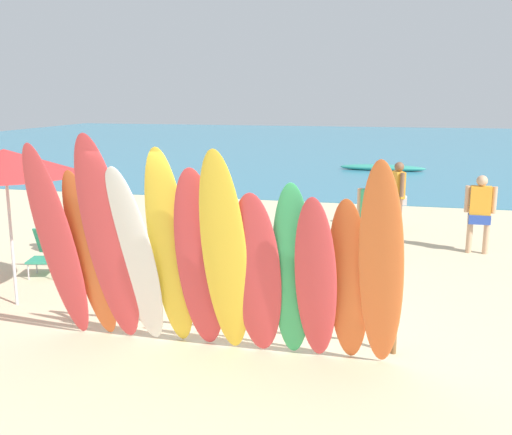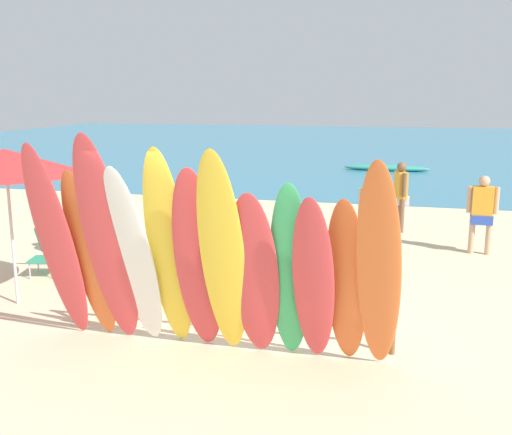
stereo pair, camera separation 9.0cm
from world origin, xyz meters
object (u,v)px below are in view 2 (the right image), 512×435
(beachgoer_photographing, at_px, (86,208))
(beachgoer_strolling, at_px, (221,192))
(beach_umbrella, at_px, (6,162))
(distant_boat, at_px, (387,168))
(surfboard_red_7, at_px, (255,277))
(surfboard_rack, at_px, (227,297))
(beachgoer_near_rack, at_px, (482,209))
(beachgoer_midbeach, at_px, (400,192))
(beach_chair_red, at_px, (49,249))
(surfboard_red_0, at_px, (57,246))
(surfboard_green_8, at_px, (290,274))
(surfboard_orange_1, at_px, (90,257))
(beachgoer_by_water, at_px, (374,216))
(surfboard_yellow_6, at_px, (223,259))
(surfboard_red_2, at_px, (108,244))
(surfboard_white_3, at_px, (134,259))
(surfboard_orange_10, at_px, (347,284))
(surfboard_red_5, at_px, (198,263))
(surfboard_yellow_4, at_px, (169,251))
(surfboard_orange_11, at_px, (379,272))
(surfboard_red_9, at_px, (314,283))

(beachgoer_photographing, bearing_deg, beachgoer_strolling, -50.39)
(beach_umbrella, relative_size, distant_boat, 0.67)
(surfboard_red_7, bearing_deg, surfboard_rack, 127.08)
(beachgoer_photographing, relative_size, beach_umbrella, 0.74)
(beachgoer_near_rack, bearing_deg, beachgoer_strolling, -2.63)
(beachgoer_midbeach, xyz_separation_m, beachgoer_photographing, (-5.75, -3.86, 0.08))
(surfboard_rack, height_order, beach_chair_red, beach_chair_red)
(beachgoer_near_rack, relative_size, distant_boat, 0.45)
(distant_boat, bearing_deg, beachgoer_strolling, -105.62)
(surfboard_red_0, bearing_deg, surfboard_green_8, 2.89)
(distant_boat, bearing_deg, surfboard_orange_1, -99.58)
(beachgoer_by_water, xyz_separation_m, beachgoer_photographing, (-5.32, -0.70, 0.04))
(beachgoer_near_rack, xyz_separation_m, distant_boat, (-2.17, 12.52, -0.77))
(surfboard_yellow_6, distance_m, beach_chair_red, 4.98)
(surfboard_red_2, bearing_deg, surfboard_red_7, 1.23)
(surfboard_rack, height_order, surfboard_red_7, surfboard_red_7)
(surfboard_red_7, height_order, beachgoer_strolling, surfboard_red_7)
(surfboard_white_3, xyz_separation_m, surfboard_green_8, (1.88, 0.07, -0.07))
(surfboard_red_0, distance_m, surfboard_red_7, 2.48)
(surfboard_orange_1, distance_m, beachgoer_by_water, 5.31)
(surfboard_orange_1, height_order, beach_chair_red, surfboard_orange_1)
(beachgoer_photographing, bearing_deg, surfboard_yellow_6, -151.20)
(surfboard_white_3, height_order, surfboard_orange_10, surfboard_white_3)
(surfboard_orange_1, relative_size, surfboard_green_8, 1.02)
(surfboard_red_0, bearing_deg, surfboard_rack, 21.16)
(surfboard_red_5, xyz_separation_m, surfboard_red_7, (0.68, -0.01, -0.12))
(surfboard_rack, xyz_separation_m, surfboard_red_2, (-1.25, -0.73, 0.80))
(surfboard_white_3, height_order, surfboard_red_7, surfboard_white_3)
(surfboard_green_8, bearing_deg, beach_umbrella, 161.39)
(surfboard_red_5, xyz_separation_m, distant_boat, (1.63, 18.28, -1.06))
(surfboard_rack, bearing_deg, distant_boat, 85.16)
(distant_boat, bearing_deg, surfboard_red_5, -95.11)
(surfboard_yellow_4, xyz_separation_m, distant_boat, (2.02, 18.24, -1.16))
(surfboard_yellow_4, distance_m, beachgoer_photographing, 4.72)
(surfboard_yellow_6, height_order, beachgoer_photographing, surfboard_yellow_6)
(surfboard_orange_1, relative_size, surfboard_red_2, 0.83)
(surfboard_white_3, relative_size, beach_umbrella, 1.06)
(surfboard_red_5, height_order, beach_chair_red, surfboard_red_5)
(surfboard_orange_1, xyz_separation_m, surfboard_orange_11, (3.50, -0.17, 0.13))
(surfboard_red_2, bearing_deg, surfboard_white_3, 10.40)
(surfboard_red_0, distance_m, surfboard_yellow_4, 1.41)
(surfboard_rack, relative_size, surfboard_orange_1, 1.82)
(surfboard_green_8, bearing_deg, beach_chair_red, 146.70)
(beach_chair_red, relative_size, distant_boat, 0.24)
(surfboard_yellow_6, bearing_deg, surfboard_red_0, 174.19)
(surfboard_red_2, relative_size, beachgoer_midbeach, 1.80)
(surfboard_red_0, height_order, surfboard_yellow_6, surfboard_red_0)
(surfboard_red_0, xyz_separation_m, surfboard_white_3, (0.98, 0.07, -0.12))
(surfboard_red_9, xyz_separation_m, beachgoer_strolling, (-3.07, 6.37, -0.14))
(surfboard_white_3, distance_m, beach_umbrella, 2.89)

